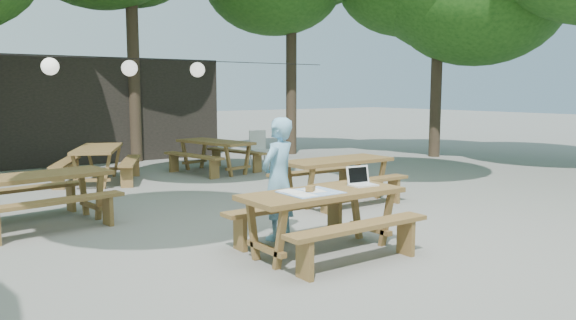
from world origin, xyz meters
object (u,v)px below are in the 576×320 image
(picnic_table_nw, at_px, (37,199))
(woman, at_px, (278,179))
(main_picnic_table, at_px, (322,221))
(plastic_chair, at_px, (260,156))

(picnic_table_nw, relative_size, woman, 1.32)
(main_picnic_table, xyz_separation_m, picnic_table_nw, (-2.49, 3.40, 0.00))
(main_picnic_table, xyz_separation_m, plastic_chair, (3.57, 6.96, -0.13))
(woman, distance_m, plastic_chair, 7.14)
(main_picnic_table, xyz_separation_m, woman, (-0.06, 0.83, 0.41))
(plastic_chair, bearing_deg, woman, -106.24)
(main_picnic_table, distance_m, plastic_chair, 7.82)
(main_picnic_table, bearing_deg, woman, 94.22)
(main_picnic_table, distance_m, woman, 0.93)
(plastic_chair, bearing_deg, picnic_table_nw, -135.13)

